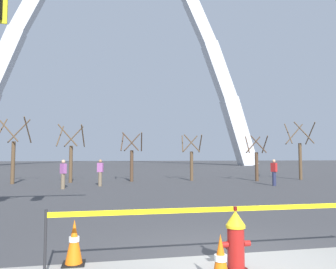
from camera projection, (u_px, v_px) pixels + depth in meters
ground_plane at (224, 258)px, 5.53m from camera, size 240.00×240.00×0.00m
fire_hydrant at (236, 241)px, 4.90m from camera, size 0.46×0.48×0.99m
caution_tape_barrier at (237, 222)px, 5.17m from camera, size 5.97×0.05×1.00m
traffic_cone_by_hydrant at (221, 262)px, 4.25m from camera, size 0.36×0.36×0.73m
traffic_cone_mid_sidewalk at (74, 243)px, 5.21m from camera, size 0.36×0.36×0.73m
monument_arch at (119, 56)px, 58.69m from camera, size 53.61×2.95×46.47m
tree_far_left at (13, 154)px, 20.53m from camera, size 1.98×1.99×4.31m
tree_left_mid at (71, 157)px, 21.57m from camera, size 1.81×1.82×3.92m
tree_center_left at (132, 160)px, 22.50m from camera, size 1.61×1.62×3.46m
tree_center_right at (191, 160)px, 23.30m from camera, size 1.56×1.57×3.35m
tree_right_mid at (256, 161)px, 22.89m from camera, size 1.52×1.53×3.26m
tree_far_right at (300, 154)px, 24.33m from camera, size 2.01×2.02×4.37m
pedestrian_walking_left at (100, 172)px, 18.94m from camera, size 0.39×0.30×1.59m
pedestrian_standing_center at (274, 172)px, 19.23m from camera, size 0.32×0.39×1.59m
pedestrian_walking_right at (63, 174)px, 17.28m from camera, size 0.38×0.39×1.59m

